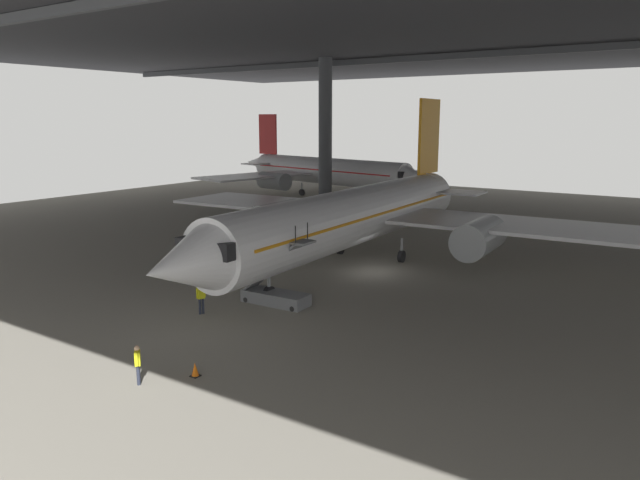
{
  "coord_description": "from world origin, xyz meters",
  "views": [
    {
      "loc": [
        19.86,
        -35.51,
        10.41
      ],
      "look_at": [
        -1.47,
        -3.69,
        2.67
      ],
      "focal_mm": 33.59,
      "sensor_mm": 36.0,
      "label": 1
    }
  ],
  "objects_px": {
    "boarding_stairs": "(276,291)",
    "crew_worker_near_nose": "(138,362)",
    "airplane_main": "(356,216)",
    "traffic_cone_orange": "(195,370)",
    "crew_worker_by_stairs": "(201,296)",
    "airplane_distant": "(324,171)"
  },
  "relations": [
    {
      "from": "airplane_main",
      "to": "traffic_cone_orange",
      "type": "xyz_separation_m",
      "value": [
        4.4,
        -20.55,
        -3.29
      ]
    },
    {
      "from": "crew_worker_near_nose",
      "to": "crew_worker_by_stairs",
      "type": "distance_m",
      "value": 8.84
    },
    {
      "from": "crew_worker_by_stairs",
      "to": "traffic_cone_orange",
      "type": "relative_size",
      "value": 2.89
    },
    {
      "from": "airplane_main",
      "to": "traffic_cone_orange",
      "type": "height_order",
      "value": "airplane_main"
    },
    {
      "from": "crew_worker_near_nose",
      "to": "traffic_cone_orange",
      "type": "relative_size",
      "value": 2.71
    },
    {
      "from": "boarding_stairs",
      "to": "crew_worker_by_stairs",
      "type": "bearing_deg",
      "value": -121.42
    },
    {
      "from": "airplane_main",
      "to": "airplane_distant",
      "type": "distance_m",
      "value": 40.48
    },
    {
      "from": "crew_worker_near_nose",
      "to": "airplane_distant",
      "type": "height_order",
      "value": "airplane_distant"
    },
    {
      "from": "traffic_cone_orange",
      "to": "boarding_stairs",
      "type": "bearing_deg",
      "value": 108.84
    },
    {
      "from": "traffic_cone_orange",
      "to": "crew_worker_near_nose",
      "type": "bearing_deg",
      "value": -127.46
    },
    {
      "from": "airplane_distant",
      "to": "traffic_cone_orange",
      "type": "xyz_separation_m",
      "value": [
        28.6,
        -53.0,
        -3.1
      ]
    },
    {
      "from": "boarding_stairs",
      "to": "airplane_distant",
      "type": "distance_m",
      "value": 50.2
    },
    {
      "from": "airplane_main",
      "to": "boarding_stairs",
      "type": "distance_m",
      "value": 11.25
    },
    {
      "from": "airplane_main",
      "to": "crew_worker_by_stairs",
      "type": "height_order",
      "value": "airplane_main"
    },
    {
      "from": "crew_worker_near_nose",
      "to": "crew_worker_by_stairs",
      "type": "xyz_separation_m",
      "value": [
        -4.23,
        7.76,
        0.07
      ]
    },
    {
      "from": "airplane_main",
      "to": "airplane_distant",
      "type": "relative_size",
      "value": 1.11
    },
    {
      "from": "airplane_main",
      "to": "crew_worker_near_nose",
      "type": "relative_size",
      "value": 24.18
    },
    {
      "from": "crew_worker_near_nose",
      "to": "crew_worker_by_stairs",
      "type": "bearing_deg",
      "value": 118.6
    },
    {
      "from": "boarding_stairs",
      "to": "crew_worker_near_nose",
      "type": "xyz_separation_m",
      "value": [
        1.96,
        -11.49,
        0.18
      ]
    },
    {
      "from": "crew_worker_by_stairs",
      "to": "airplane_distant",
      "type": "height_order",
      "value": "airplane_distant"
    },
    {
      "from": "airplane_main",
      "to": "boarding_stairs",
      "type": "xyz_separation_m",
      "value": [
        1.09,
        -10.83,
        -2.84
      ]
    },
    {
      "from": "crew_worker_by_stairs",
      "to": "traffic_cone_orange",
      "type": "height_order",
      "value": "crew_worker_by_stairs"
    }
  ]
}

